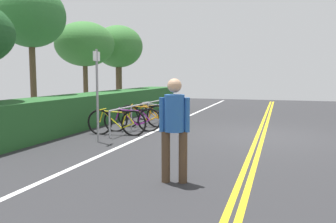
{
  "coord_description": "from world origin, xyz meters",
  "views": [
    {
      "loc": [
        -10.24,
        -0.52,
        1.74
      ],
      "look_at": [
        -0.12,
        2.74,
        0.62
      ],
      "focal_mm": 37.57,
      "sensor_mm": 36.0,
      "label": 1
    }
  ],
  "objects_px": {
    "bicycle_1": "(133,120)",
    "tree_mid": "(31,17)",
    "bicycle_3": "(153,114)",
    "pedestrian": "(174,123)",
    "bicycle_0": "(117,122)",
    "tree_extra": "(118,47)",
    "sign_post_near": "(97,87)",
    "bike_rack": "(140,110)",
    "bicycle_4": "(155,112)",
    "bicycle_2": "(144,116)",
    "tree_far_right": "(85,44)"
  },
  "relations": [
    {
      "from": "bicycle_1",
      "to": "bicycle_0",
      "type": "bearing_deg",
      "value": 166.24
    },
    {
      "from": "bicycle_0",
      "to": "tree_extra",
      "type": "relative_size",
      "value": 0.42
    },
    {
      "from": "bicycle_0",
      "to": "sign_post_near",
      "type": "xyz_separation_m",
      "value": [
        -1.16,
        -0.04,
        1.06
      ]
    },
    {
      "from": "sign_post_near",
      "to": "bicycle_3",
      "type": "bearing_deg",
      "value": -2.5
    },
    {
      "from": "bicycle_4",
      "to": "pedestrian",
      "type": "bearing_deg",
      "value": -157.84
    },
    {
      "from": "bicycle_1",
      "to": "tree_mid",
      "type": "distance_m",
      "value": 5.26
    },
    {
      "from": "sign_post_near",
      "to": "tree_extra",
      "type": "height_order",
      "value": "tree_extra"
    },
    {
      "from": "bicycle_0",
      "to": "bicycle_1",
      "type": "xyz_separation_m",
      "value": [
        0.74,
        -0.18,
        -0.01
      ]
    },
    {
      "from": "bike_rack",
      "to": "bicycle_3",
      "type": "xyz_separation_m",
      "value": [
        0.91,
        -0.14,
        -0.23
      ]
    },
    {
      "from": "bicycle_1",
      "to": "pedestrian",
      "type": "bearing_deg",
      "value": -149.2
    },
    {
      "from": "pedestrian",
      "to": "bicycle_3",
      "type": "bearing_deg",
      "value": 22.97
    },
    {
      "from": "tree_mid",
      "to": "pedestrian",
      "type": "bearing_deg",
      "value": -126.87
    },
    {
      "from": "bicycle_0",
      "to": "bicycle_2",
      "type": "height_order",
      "value": "bicycle_2"
    },
    {
      "from": "bicycle_2",
      "to": "bicycle_3",
      "type": "height_order",
      "value": "bicycle_2"
    },
    {
      "from": "bicycle_2",
      "to": "tree_extra",
      "type": "relative_size",
      "value": 0.4
    },
    {
      "from": "bicycle_2",
      "to": "bicycle_4",
      "type": "xyz_separation_m",
      "value": [
        1.65,
        0.18,
        -0.03
      ]
    },
    {
      "from": "bike_rack",
      "to": "bicycle_0",
      "type": "distance_m",
      "value": 1.66
    },
    {
      "from": "tree_mid",
      "to": "tree_extra",
      "type": "distance_m",
      "value": 6.22
    },
    {
      "from": "bicycle_4",
      "to": "tree_extra",
      "type": "bearing_deg",
      "value": 40.5
    },
    {
      "from": "bicycle_1",
      "to": "sign_post_near",
      "type": "bearing_deg",
      "value": 175.69
    },
    {
      "from": "sign_post_near",
      "to": "bicycle_2",
      "type": "bearing_deg",
      "value": -2.41
    },
    {
      "from": "bicycle_0",
      "to": "bicycle_1",
      "type": "relative_size",
      "value": 1.07
    },
    {
      "from": "bicycle_3",
      "to": "tree_extra",
      "type": "xyz_separation_m",
      "value": [
        4.85,
        3.68,
        2.79
      ]
    },
    {
      "from": "bike_rack",
      "to": "sign_post_near",
      "type": "bearing_deg",
      "value": 179.51
    },
    {
      "from": "bicycle_2",
      "to": "bicycle_3",
      "type": "relative_size",
      "value": 0.95
    },
    {
      "from": "bicycle_3",
      "to": "bicycle_4",
      "type": "bearing_deg",
      "value": 15.42
    },
    {
      "from": "bike_rack",
      "to": "bicycle_2",
      "type": "distance_m",
      "value": 0.24
    },
    {
      "from": "pedestrian",
      "to": "bicycle_2",
      "type": "bearing_deg",
      "value": 26.39
    },
    {
      "from": "bike_rack",
      "to": "pedestrian",
      "type": "distance_m",
      "value": 6.17
    },
    {
      "from": "pedestrian",
      "to": "sign_post_near",
      "type": "relative_size",
      "value": 0.71
    },
    {
      "from": "pedestrian",
      "to": "tree_far_right",
      "type": "xyz_separation_m",
      "value": [
        8.34,
        6.6,
        2.08
      ]
    },
    {
      "from": "bicycle_0",
      "to": "bicycle_4",
      "type": "height_order",
      "value": "bicycle_0"
    },
    {
      "from": "bicycle_1",
      "to": "pedestrian",
      "type": "xyz_separation_m",
      "value": [
        -4.56,
        -2.72,
        0.61
      ]
    },
    {
      "from": "tree_mid",
      "to": "tree_extra",
      "type": "bearing_deg",
      "value": -3.11
    },
    {
      "from": "tree_extra",
      "to": "sign_post_near",
      "type": "bearing_deg",
      "value": -157.67
    },
    {
      "from": "bicycle_0",
      "to": "tree_mid",
      "type": "relative_size",
      "value": 0.37
    },
    {
      "from": "sign_post_near",
      "to": "tree_far_right",
      "type": "bearing_deg",
      "value": 33.38
    },
    {
      "from": "bicycle_3",
      "to": "tree_mid",
      "type": "xyz_separation_m",
      "value": [
        -1.34,
        4.01,
        3.39
      ]
    },
    {
      "from": "sign_post_near",
      "to": "tree_mid",
      "type": "xyz_separation_m",
      "value": [
        2.37,
        3.85,
        2.31
      ]
    },
    {
      "from": "bicycle_2",
      "to": "tree_extra",
      "type": "bearing_deg",
      "value": 32.56
    },
    {
      "from": "bicycle_4",
      "to": "bicycle_3",
      "type": "bearing_deg",
      "value": -164.58
    },
    {
      "from": "tree_far_right",
      "to": "bicycle_3",
      "type": "bearing_deg",
      "value": -116.73
    },
    {
      "from": "bike_rack",
      "to": "bicycle_3",
      "type": "distance_m",
      "value": 0.95
    },
    {
      "from": "bike_rack",
      "to": "bicycle_1",
      "type": "bearing_deg",
      "value": -172.48
    },
    {
      "from": "bike_rack",
      "to": "bicycle_2",
      "type": "height_order",
      "value": "bike_rack"
    },
    {
      "from": "bicycle_3",
      "to": "pedestrian",
      "type": "distance_m",
      "value": 6.95
    },
    {
      "from": "bicycle_1",
      "to": "pedestrian",
      "type": "height_order",
      "value": "pedestrian"
    },
    {
      "from": "tree_far_right",
      "to": "sign_post_near",
      "type": "bearing_deg",
      "value": -146.62
    },
    {
      "from": "bicycle_0",
      "to": "bicycle_4",
      "type": "xyz_separation_m",
      "value": [
        3.35,
        0.02,
        -0.03
      ]
    },
    {
      "from": "bike_rack",
      "to": "bicycle_4",
      "type": "relative_size",
      "value": 2.52
    }
  ]
}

